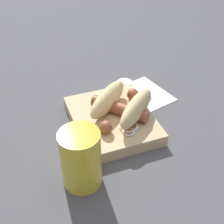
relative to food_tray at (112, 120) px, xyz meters
The scene contains 9 objects.
ground_plane 0.02m from the food_tray, ahead, with size 3.00×3.00×0.00m, color #4C4C51.
food_tray is the anchor object (origin of this frame).
bread_roll 0.05m from the food_tray, 89.17° to the left, with size 0.19×0.19×0.06m.
sausage 0.04m from the food_tray, 78.68° to the left, with size 0.13×0.14×0.03m.
pickled_veggies 0.06m from the food_tray, 17.94° to the left, with size 0.06×0.05×0.01m.
napkin 0.15m from the food_tray, 126.48° to the left, with size 0.18×0.18×0.00m.
condiment_cup_near 0.16m from the food_tray, 128.36° to the left, with size 0.05×0.05×0.02m.
condiment_cup_far 0.16m from the food_tray, 146.85° to the left, with size 0.05×0.05×0.02m.
drink_glass 0.19m from the food_tray, 39.47° to the right, with size 0.08×0.08×0.13m.
Camera 1 is at (0.55, -0.21, 0.51)m, focal length 50.00 mm.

